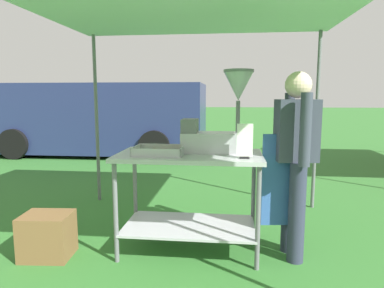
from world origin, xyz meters
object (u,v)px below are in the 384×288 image
(donut_cart, at_px, (189,181))
(vendor, at_px, (295,156))
(stall_canopy, at_px, (191,8))
(donut_tray, at_px, (160,152))
(donut_fryer, at_px, (220,121))
(menu_sign, at_px, (245,143))
(van_navy, at_px, (98,118))
(supply_crate, at_px, (47,236))

(donut_cart, height_order, vendor, vendor)
(stall_canopy, relative_size, vendor, 1.87)
(donut_tray, height_order, donut_fryer, donut_fryer)
(vendor, bearing_deg, donut_fryer, 170.06)
(donut_cart, bearing_deg, donut_fryer, 19.55)
(menu_sign, height_order, van_navy, van_navy)
(supply_crate, bearing_deg, donut_fryer, 14.03)
(menu_sign, bearing_deg, donut_tray, 171.01)
(donut_cart, distance_m, supply_crate, 1.33)
(supply_crate, height_order, van_navy, van_navy)
(donut_tray, bearing_deg, supply_crate, -168.11)
(stall_canopy, height_order, van_navy, stall_canopy)
(van_navy, bearing_deg, supply_crate, -72.83)
(stall_canopy, relative_size, donut_fryer, 4.10)
(stall_canopy, xyz_separation_m, menu_sign, (0.48, -0.28, -1.14))
(stall_canopy, bearing_deg, donut_tray, -145.57)
(donut_cart, relative_size, menu_sign, 4.49)
(donut_tray, distance_m, menu_sign, 0.74)
(supply_crate, xyz_separation_m, van_navy, (-1.66, 5.37, 0.68))
(donut_cart, bearing_deg, vendor, -1.17)
(donut_tray, relative_size, van_navy, 0.08)
(donut_tray, relative_size, menu_sign, 1.50)
(stall_canopy, bearing_deg, vendor, -7.29)
(menu_sign, relative_size, vendor, 0.18)
(donut_fryer, distance_m, supply_crate, 1.82)
(stall_canopy, distance_m, supply_crate, 2.35)
(stall_canopy, height_order, donut_tray, stall_canopy)
(stall_canopy, xyz_separation_m, donut_fryer, (0.26, -0.00, -0.98))
(supply_crate, distance_m, van_navy, 5.66)
(menu_sign, height_order, supply_crate, menu_sign)
(donut_tray, distance_m, donut_fryer, 0.60)
(donut_cart, height_order, menu_sign, menu_sign)
(donut_cart, xyz_separation_m, supply_crate, (-1.22, -0.28, -0.46))
(stall_canopy, bearing_deg, supply_crate, -162.95)
(donut_cart, xyz_separation_m, van_navy, (-2.88, 5.09, 0.23))
(vendor, bearing_deg, donut_tray, -177.32)
(donut_cart, relative_size, supply_crate, 2.91)
(menu_sign, distance_m, van_navy, 6.26)
(donut_tray, bearing_deg, donut_fryer, 18.01)
(donut_cart, bearing_deg, donut_tray, -163.67)
(supply_crate, bearing_deg, vendor, 6.94)
(menu_sign, distance_m, supply_crate, 1.89)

